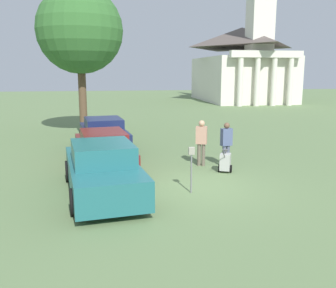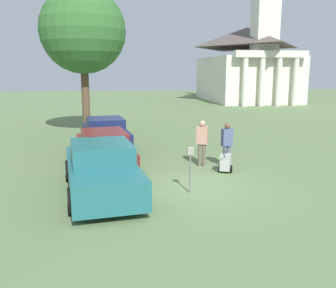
{
  "view_description": "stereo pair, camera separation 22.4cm",
  "coord_description": "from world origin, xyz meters",
  "px_view_note": "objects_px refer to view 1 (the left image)",
  "views": [
    {
      "loc": [
        -2.68,
        -11.05,
        3.62
      ],
      "look_at": [
        -0.59,
        1.67,
        1.1
      ],
      "focal_mm": 40.0,
      "sensor_mm": 36.0,
      "label": 1
    },
    {
      "loc": [
        -2.46,
        -11.08,
        3.62
      ],
      "look_at": [
        -0.59,
        1.67,
        1.1
      ],
      "focal_mm": 40.0,
      "sensor_mm": 36.0,
      "label": 2
    }
  ],
  "objects_px": {
    "parking_meter": "(191,161)",
    "person_worker": "(201,140)",
    "parked_car_navy": "(104,135)",
    "parked_car_maroon": "(103,150)",
    "equipment_cart": "(225,162)",
    "person_supervisor": "(226,142)",
    "church": "(243,55)",
    "parked_car_teal": "(102,170)"
  },
  "relations": [
    {
      "from": "parked_car_teal",
      "to": "person_worker",
      "type": "xyz_separation_m",
      "value": [
        3.74,
        2.82,
        0.29
      ]
    },
    {
      "from": "parked_car_navy",
      "to": "parking_meter",
      "type": "height_order",
      "value": "parked_car_navy"
    },
    {
      "from": "parking_meter",
      "to": "parked_car_teal",
      "type": "bearing_deg",
      "value": 172.36
    },
    {
      "from": "parked_car_maroon",
      "to": "parked_car_navy",
      "type": "height_order",
      "value": "parked_car_navy"
    },
    {
      "from": "parked_car_maroon",
      "to": "person_worker",
      "type": "distance_m",
      "value": 3.78
    },
    {
      "from": "equipment_cart",
      "to": "parking_meter",
      "type": "bearing_deg",
      "value": -103.68
    },
    {
      "from": "parking_meter",
      "to": "parked_car_navy",
      "type": "bearing_deg",
      "value": 111.32
    },
    {
      "from": "parked_car_maroon",
      "to": "parked_car_navy",
      "type": "xyz_separation_m",
      "value": [
        -0.0,
        3.12,
        0.06
      ]
    },
    {
      "from": "parked_car_navy",
      "to": "person_worker",
      "type": "bearing_deg",
      "value": -51.2
    },
    {
      "from": "person_supervisor",
      "to": "church",
      "type": "bearing_deg",
      "value": -124.07
    },
    {
      "from": "parked_car_maroon",
      "to": "equipment_cart",
      "type": "xyz_separation_m",
      "value": [
        4.37,
        -1.51,
        -0.27
      ]
    },
    {
      "from": "person_supervisor",
      "to": "equipment_cart",
      "type": "height_order",
      "value": "person_supervisor"
    },
    {
      "from": "parked_car_maroon",
      "to": "parking_meter",
      "type": "bearing_deg",
      "value": -61.58
    },
    {
      "from": "person_worker",
      "to": "equipment_cart",
      "type": "distance_m",
      "value": 1.4
    },
    {
      "from": "parking_meter",
      "to": "person_supervisor",
      "type": "bearing_deg",
      "value": 54.9
    },
    {
      "from": "church",
      "to": "parked_car_teal",
      "type": "bearing_deg",
      "value": -116.59
    },
    {
      "from": "person_supervisor",
      "to": "parking_meter",
      "type": "bearing_deg",
      "value": 42.15
    },
    {
      "from": "parked_car_teal",
      "to": "equipment_cart",
      "type": "height_order",
      "value": "parked_car_teal"
    },
    {
      "from": "parked_car_navy",
      "to": "parking_meter",
      "type": "xyz_separation_m",
      "value": [
        2.63,
        -6.73,
        0.26
      ]
    },
    {
      "from": "parked_car_maroon",
      "to": "church",
      "type": "distance_m",
      "value": 34.52
    },
    {
      "from": "parked_car_teal",
      "to": "parked_car_maroon",
      "type": "relative_size",
      "value": 0.99
    },
    {
      "from": "person_supervisor",
      "to": "parked_car_navy",
      "type": "bearing_deg",
      "value": -52.47
    },
    {
      "from": "parking_meter",
      "to": "person_worker",
      "type": "bearing_deg",
      "value": 70.59
    },
    {
      "from": "church",
      "to": "person_worker",
      "type": "bearing_deg",
      "value": -112.96
    },
    {
      "from": "parked_car_navy",
      "to": "person_worker",
      "type": "height_order",
      "value": "person_worker"
    },
    {
      "from": "parked_car_navy",
      "to": "person_worker",
      "type": "xyz_separation_m",
      "value": [
        3.74,
        -3.56,
        0.3
      ]
    },
    {
      "from": "church",
      "to": "person_supervisor",
      "type": "bearing_deg",
      "value": -111.31
    },
    {
      "from": "person_worker",
      "to": "church",
      "type": "bearing_deg",
      "value": -90.4
    },
    {
      "from": "parked_car_teal",
      "to": "church",
      "type": "xyz_separation_m",
      "value": [
        16.59,
        33.14,
        4.74
      ]
    },
    {
      "from": "church",
      "to": "parked_car_navy",
      "type": "bearing_deg",
      "value": -121.79
    },
    {
      "from": "parked_car_teal",
      "to": "parking_meter",
      "type": "relative_size",
      "value": 3.7
    },
    {
      "from": "parking_meter",
      "to": "person_worker",
      "type": "xyz_separation_m",
      "value": [
        1.12,
        3.17,
        0.04
      ]
    },
    {
      "from": "person_worker",
      "to": "person_supervisor",
      "type": "height_order",
      "value": "person_worker"
    },
    {
      "from": "parked_car_teal",
      "to": "parked_car_navy",
      "type": "xyz_separation_m",
      "value": [
        -0.0,
        6.38,
        -0.01
      ]
    },
    {
      "from": "parked_car_maroon",
      "to": "equipment_cart",
      "type": "bearing_deg",
      "value": -26.68
    },
    {
      "from": "person_worker",
      "to": "church",
      "type": "relative_size",
      "value": 0.07
    },
    {
      "from": "parking_meter",
      "to": "church",
      "type": "height_order",
      "value": "church"
    },
    {
      "from": "person_supervisor",
      "to": "church",
      "type": "xyz_separation_m",
      "value": [
        11.95,
        30.63,
        4.49
      ]
    },
    {
      "from": "person_supervisor",
      "to": "equipment_cart",
      "type": "xyz_separation_m",
      "value": [
        -0.27,
        -0.77,
        -0.59
      ]
    },
    {
      "from": "church",
      "to": "equipment_cart",
      "type": "bearing_deg",
      "value": -111.27
    },
    {
      "from": "parked_car_maroon",
      "to": "person_supervisor",
      "type": "relative_size",
      "value": 3.09
    },
    {
      "from": "parked_car_navy",
      "to": "parking_meter",
      "type": "relative_size",
      "value": 3.43
    }
  ]
}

